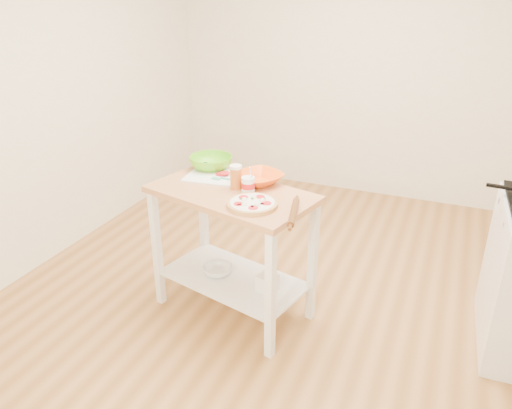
{
  "coord_description": "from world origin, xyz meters",
  "views": [
    {
      "loc": [
        0.97,
        -2.86,
        2.12
      ],
      "look_at": [
        -0.14,
        -0.22,
        0.82
      ],
      "focal_mm": 35.0,
      "sensor_mm": 36.0,
      "label": 1
    }
  ],
  "objects_px": {
    "green_bowl": "(211,163)",
    "pizza": "(252,204)",
    "prep_island": "(232,228)",
    "shelf_bin": "(267,283)",
    "orange_bowl": "(259,178)",
    "spatula": "(222,179)",
    "rolling_pin": "(294,212)",
    "knife": "(213,167)",
    "beer_pint": "(236,177)",
    "yogurt_tub": "(248,185)",
    "cutting_board": "(217,176)",
    "shelf_glass_bowl": "(218,270)"
  },
  "relations": [
    {
      "from": "prep_island",
      "to": "orange_bowl",
      "type": "distance_m",
      "value": 0.37
    },
    {
      "from": "prep_island",
      "to": "shelf_bin",
      "type": "xyz_separation_m",
      "value": [
        0.27,
        -0.05,
        -0.32
      ]
    },
    {
      "from": "cutting_board",
      "to": "shelf_glass_bowl",
      "type": "bearing_deg",
      "value": -73.4
    },
    {
      "from": "cutting_board",
      "to": "orange_bowl",
      "type": "relative_size",
      "value": 1.49
    },
    {
      "from": "orange_bowl",
      "to": "beer_pint",
      "type": "xyz_separation_m",
      "value": [
        -0.1,
        -0.14,
        0.04
      ]
    },
    {
      "from": "beer_pint",
      "to": "shelf_bin",
      "type": "bearing_deg",
      "value": -22.03
    },
    {
      "from": "knife",
      "to": "orange_bowl",
      "type": "distance_m",
      "value": 0.42
    },
    {
      "from": "knife",
      "to": "shelf_bin",
      "type": "xyz_separation_m",
      "value": [
        0.56,
        -0.36,
        -0.6
      ]
    },
    {
      "from": "spatula",
      "to": "yogurt_tub",
      "type": "bearing_deg",
      "value": -19.43
    },
    {
      "from": "beer_pint",
      "to": "prep_island",
      "type": "bearing_deg",
      "value": -97.27
    },
    {
      "from": "pizza",
      "to": "prep_island",
      "type": "bearing_deg",
      "value": 143.27
    },
    {
      "from": "prep_island",
      "to": "green_bowl",
      "type": "xyz_separation_m",
      "value": [
        -0.3,
        0.31,
        0.31
      ]
    },
    {
      "from": "prep_island",
      "to": "yogurt_tub",
      "type": "distance_m",
      "value": 0.33
    },
    {
      "from": "orange_bowl",
      "to": "yogurt_tub",
      "type": "relative_size",
      "value": 1.59
    },
    {
      "from": "green_bowl",
      "to": "spatula",
      "type": "bearing_deg",
      "value": -45.85
    },
    {
      "from": "spatula",
      "to": "yogurt_tub",
      "type": "relative_size",
      "value": 0.85
    },
    {
      "from": "beer_pint",
      "to": "yogurt_tub",
      "type": "xyz_separation_m",
      "value": [
        0.1,
        -0.03,
        -0.03
      ]
    },
    {
      "from": "prep_island",
      "to": "yogurt_tub",
      "type": "relative_size",
      "value": 6.31
    },
    {
      "from": "beer_pint",
      "to": "rolling_pin",
      "type": "xyz_separation_m",
      "value": [
        0.47,
        -0.24,
        -0.06
      ]
    },
    {
      "from": "knife",
      "to": "cutting_board",
      "type": "bearing_deg",
      "value": -23.77
    },
    {
      "from": "shelf_glass_bowl",
      "to": "prep_island",
      "type": "bearing_deg",
      "value": 1.25
    },
    {
      "from": "green_bowl",
      "to": "shelf_glass_bowl",
      "type": "bearing_deg",
      "value": -59.26
    },
    {
      "from": "pizza",
      "to": "beer_pint",
      "type": "distance_m",
      "value": 0.3
    },
    {
      "from": "pizza",
      "to": "knife",
      "type": "height_order",
      "value": "pizza"
    },
    {
      "from": "green_bowl",
      "to": "pizza",
      "type": "bearing_deg",
      "value": -42.31
    },
    {
      "from": "green_bowl",
      "to": "knife",
      "type": "bearing_deg",
      "value": -12.99
    },
    {
      "from": "prep_island",
      "to": "beer_pint",
      "type": "relative_size",
      "value": 7.43
    },
    {
      "from": "shelf_bin",
      "to": "rolling_pin",
      "type": "bearing_deg",
      "value": -33.15
    },
    {
      "from": "knife",
      "to": "beer_pint",
      "type": "height_order",
      "value": "beer_pint"
    },
    {
      "from": "prep_island",
      "to": "knife",
      "type": "distance_m",
      "value": 0.51
    },
    {
      "from": "shelf_glass_bowl",
      "to": "spatula",
      "type": "bearing_deg",
      "value": 94.98
    },
    {
      "from": "knife",
      "to": "prep_island",
      "type": "bearing_deg",
      "value": -18.15
    },
    {
      "from": "cutting_board",
      "to": "spatula",
      "type": "height_order",
      "value": "cutting_board"
    },
    {
      "from": "orange_bowl",
      "to": "rolling_pin",
      "type": "relative_size",
      "value": 0.86
    },
    {
      "from": "spatula",
      "to": "yogurt_tub",
      "type": "height_order",
      "value": "yogurt_tub"
    },
    {
      "from": "green_bowl",
      "to": "rolling_pin",
      "type": "height_order",
      "value": "green_bowl"
    },
    {
      "from": "cutting_board",
      "to": "beer_pint",
      "type": "bearing_deg",
      "value": -39.35
    },
    {
      "from": "cutting_board",
      "to": "rolling_pin",
      "type": "xyz_separation_m",
      "value": [
        0.67,
        -0.38,
        0.01
      ]
    },
    {
      "from": "green_bowl",
      "to": "shelf_bin",
      "type": "xyz_separation_m",
      "value": [
        0.58,
        -0.36,
        -0.63
      ]
    },
    {
      "from": "spatula",
      "to": "rolling_pin",
      "type": "height_order",
      "value": "rolling_pin"
    },
    {
      "from": "cutting_board",
      "to": "shelf_bin",
      "type": "bearing_deg",
      "value": -33.32
    },
    {
      "from": "yogurt_tub",
      "to": "spatula",
      "type": "bearing_deg",
      "value": 154.72
    },
    {
      "from": "cutting_board",
      "to": "green_bowl",
      "type": "bearing_deg",
      "value": 124.75
    },
    {
      "from": "knife",
      "to": "orange_bowl",
      "type": "relative_size",
      "value": 0.88
    },
    {
      "from": "spatula",
      "to": "green_bowl",
      "type": "xyz_separation_m",
      "value": [
        -0.18,
        0.18,
        0.03
      ]
    },
    {
      "from": "prep_island",
      "to": "shelf_glass_bowl",
      "type": "distance_m",
      "value": 0.37
    },
    {
      "from": "cutting_board",
      "to": "shelf_glass_bowl",
      "type": "xyz_separation_m",
      "value": [
        0.08,
        -0.19,
        -0.62
      ]
    },
    {
      "from": "prep_island",
      "to": "shelf_bin",
      "type": "relative_size",
      "value": 9.95
    },
    {
      "from": "orange_bowl",
      "to": "shelf_glass_bowl",
      "type": "relative_size",
      "value": 1.41
    },
    {
      "from": "prep_island",
      "to": "shelf_bin",
      "type": "height_order",
      "value": "prep_island"
    }
  ]
}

